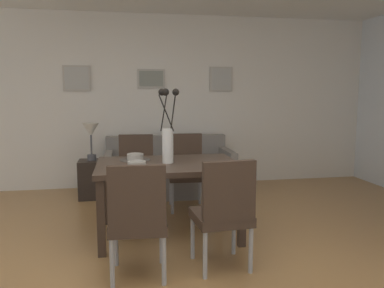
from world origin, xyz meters
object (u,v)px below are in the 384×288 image
dining_chair_far_left (224,209)px  framed_picture_left (77,78)px  centerpiece_vase (168,135)px  dining_chair_near_right (136,169)px  side_table (93,179)px  table_lamp (91,133)px  framed_picture_center (151,79)px  dining_chair_far_right (186,167)px  dining_table (168,171)px  sofa (169,174)px  framed_picture_right (221,79)px  bowl_near_right (135,156)px  bowl_near_left (137,164)px  dining_chair_near_left (138,216)px

dining_chair_far_left → framed_picture_left: (-1.43, 2.99, 1.13)m
centerpiece_vase → dining_chair_near_right: bearing=107.6°
centerpiece_vase → side_table: 1.94m
table_lamp → framed_picture_center: bearing=33.4°
dining_chair_far_right → table_lamp: size_ratio=1.80×
side_table → dining_table: bearing=-61.0°
framed_picture_center → dining_chair_far_left: bearing=-83.3°
dining_chair_near_right → centerpiece_vase: centerpiece_vase is taller
sofa → framed_picture_center: framed_picture_center is taller
framed_picture_right → bowl_near_right: bearing=-126.3°
bowl_near_right → framed_picture_center: framed_picture_center is taller
bowl_near_left → bowl_near_right: (0.00, 0.44, 0.00)m
dining_chair_far_left → bowl_near_left: size_ratio=5.41×
sofa → centerpiece_vase: bearing=-96.9°
dining_chair_near_left → dining_table: bearing=69.7°
dining_chair_near_left → table_lamp: table_lamp is taller
side_table → framed_picture_right: bearing=16.3°
bowl_near_right → framed_picture_center: 2.11m
sofa → table_lamp: bearing=-175.4°
sofa → framed_picture_right: size_ratio=4.70×
table_lamp → framed_picture_center: (0.86, 0.57, 0.75)m
dining_table → dining_chair_far_left: dining_chair_far_left is taller
bowl_near_right → side_table: (-0.55, 1.34, -0.52)m
bowl_near_right → framed_picture_left: bearing=112.0°
dining_chair_far_left → framed_picture_center: bearing=96.7°
dining_chair_far_left → dining_chair_near_right: bearing=109.7°
bowl_near_left → bowl_near_right: bearing=90.0°
table_lamp → framed_picture_right: bearing=16.3°
bowl_near_right → framed_picture_right: 2.52m
dining_chair_near_left → dining_chair_far_right: same height
dining_chair_far_left → framed_picture_center: 3.22m
sofa → table_lamp: size_ratio=3.49×
framed_picture_center → framed_picture_left: bearing=-180.0°
dining_chair_far_right → bowl_near_right: dining_chair_far_right is taller
dining_chair_near_left → framed_picture_right: 3.54m
dining_chair_far_right → side_table: (-1.20, 0.65, -0.25)m
dining_chair_near_right → dining_chair_far_right: (0.62, -0.01, 0.00)m
dining_chair_near_left → centerpiece_vase: 1.10m
dining_table → framed_picture_center: (-0.00, 2.12, 0.99)m
dining_chair_far_right → sofa: 0.78m
table_lamp → dining_chair_near_left: bearing=-78.0°
bowl_near_left → side_table: 1.93m
dining_table → dining_chair_far_left: size_ratio=1.52×
side_table → framed_picture_right: 2.46m
side_table → framed_picture_right: (1.95, 0.57, 1.38)m
dining_chair_near_right → dining_table: bearing=-72.5°
dining_chair_far_left → framed_picture_center: framed_picture_center is taller
dining_table → dining_chair_near_left: 0.98m
sofa → table_lamp: table_lamp is taller
dining_chair_far_left → sofa: size_ratio=0.52×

